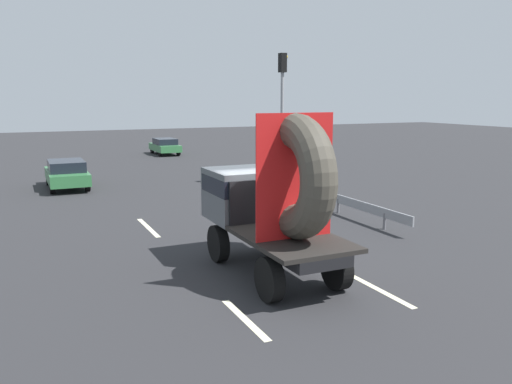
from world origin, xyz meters
name	(u,v)px	position (x,y,z in m)	size (l,w,h in m)	color
ground_plane	(278,268)	(0.00, 0.00, 0.00)	(120.00, 120.00, 0.00)	#28282B
flatbed_truck	(270,197)	(-0.34, -0.22, 1.92)	(2.02, 4.87, 3.98)	black
distant_sedan	(67,173)	(-3.74, 14.84, 0.72)	(1.76, 4.12, 1.34)	black
traffic_light	(282,101)	(6.03, 11.27, 4.12)	(0.42, 0.36, 6.39)	gray
guardrail	(319,193)	(5.00, 6.09, 0.52)	(0.10, 10.88, 0.71)	gray
lane_dash_left_near	(245,319)	(-2.04, -2.52, 0.00)	(2.09, 0.16, 0.01)	beige
lane_dash_left_far	(148,227)	(-2.04, 5.55, 0.00)	(2.74, 0.16, 0.01)	beige
lane_dash_right_near	(378,289)	(1.36, -2.32, 0.00)	(2.44, 0.16, 0.01)	beige
lane_dash_right_far	(244,219)	(1.36, 5.32, 0.00)	(2.84, 0.16, 0.01)	beige
oncoming_car	(165,146)	(4.51, 27.51, 0.66)	(1.61, 3.76, 1.23)	black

